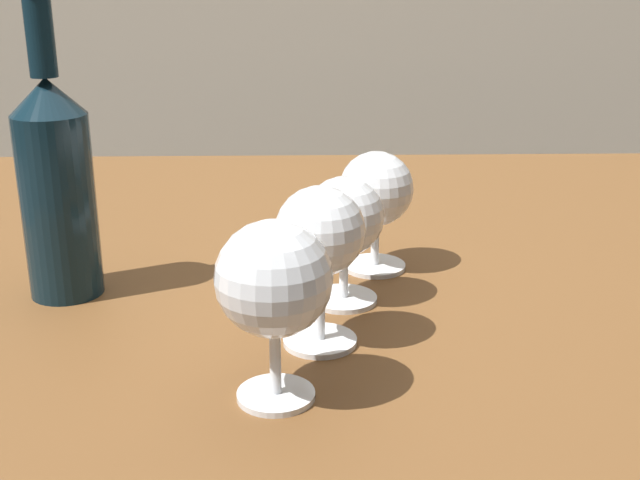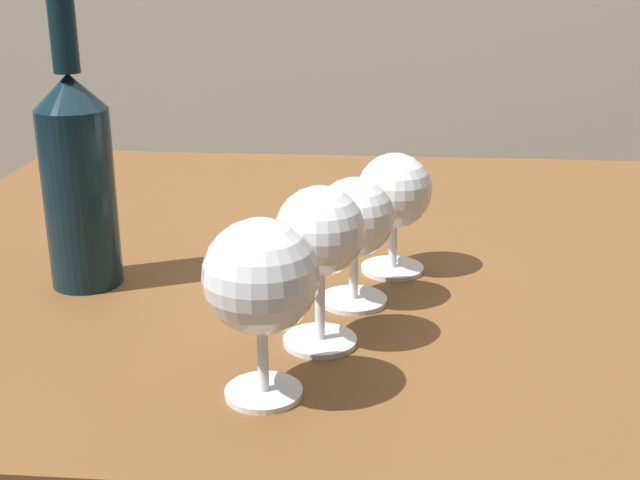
{
  "view_description": "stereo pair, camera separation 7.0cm",
  "coord_description": "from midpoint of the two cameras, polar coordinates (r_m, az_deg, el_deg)",
  "views": [
    {
      "loc": [
        -0.04,
        -0.91,
        1.07
      ],
      "look_at": [
        -0.03,
        -0.25,
        0.83
      ],
      "focal_mm": 46.26,
      "sensor_mm": 36.0,
      "label": 1
    },
    {
      "loc": [
        0.03,
        -0.9,
        1.07
      ],
      "look_at": [
        -0.03,
        -0.25,
        0.83
      ],
      "focal_mm": 46.26,
      "sensor_mm": 36.0,
      "label": 2
    }
  ],
  "objects": [
    {
      "name": "dining_table",
      "position": [
        1.0,
        4.63,
        -5.88
      ],
      "size": [
        1.11,
        0.92,
        0.73
      ],
      "color": "brown",
      "rests_on": "ground_plane"
    },
    {
      "name": "wine_glass_amber",
      "position": [
        0.61,
        -0.87,
        -2.76
      ],
      "size": [
        0.09,
        0.09,
        0.15
      ],
      "color": "white",
      "rests_on": "dining_table"
    },
    {
      "name": "wine_glass_rose",
      "position": [
        0.7,
        2.87,
        0.21
      ],
      "size": [
        0.08,
        0.08,
        0.14
      ],
      "color": "white",
      "rests_on": "dining_table"
    },
    {
      "name": "wine_glass_cabernet",
      "position": [
        0.79,
        4.98,
        1.29
      ],
      "size": [
        0.08,
        0.08,
        0.13
      ],
      "color": "white",
      "rests_on": "dining_table"
    },
    {
      "name": "wine_glass_empty",
      "position": [
        0.88,
        7.47,
        3.11
      ],
      "size": [
        0.08,
        0.08,
        0.13
      ],
      "color": "white",
      "rests_on": "dining_table"
    },
    {
      "name": "wine_bottle",
      "position": [
        0.85,
        -14.19,
        4.36
      ],
      "size": [
        0.07,
        0.07,
        0.3
      ],
      "color": "#0F232D",
      "rests_on": "dining_table"
    }
  ]
}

